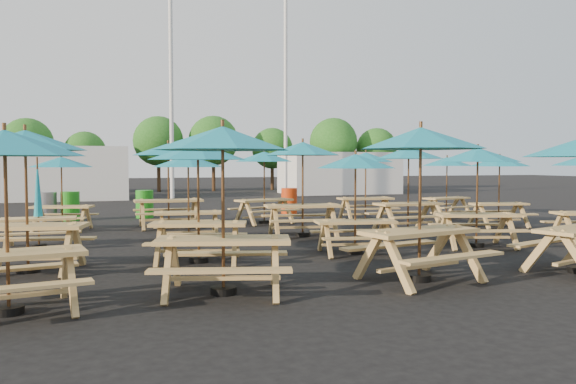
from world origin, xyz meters
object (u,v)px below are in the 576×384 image
object	(u,v)px
picnic_unit_4	(223,150)
waste_bin_0	(47,207)
picnic_unit_10	(303,155)
picnic_unit_8	(421,149)
picnic_unit_2	(38,211)
picnic_unit_3	(61,167)
picnic_unit_1	(25,150)
waste_bin_3	(289,201)
picnic_unit_9	(355,168)
waste_bin_1	(70,206)
picnic_unit_11	(264,162)
picnic_unit_15	(366,162)
picnic_unit_14	(409,159)
picnic_unit_5	(198,159)
picnic_unit_19	(447,166)
picnic_unit_13	(478,162)
waste_bin_2	(145,204)
picnic_unit_18	(500,166)
picnic_unit_0	(5,155)
picnic_unit_6	(188,167)

from	to	relation	value
picnic_unit_4	waste_bin_0	xyz separation A→B (m)	(-3.57, 12.05, -1.66)
picnic_unit_10	picnic_unit_8	bearing A→B (deg)	-83.26
picnic_unit_2	picnic_unit_3	size ratio (longest dim) A/B	0.97
picnic_unit_1	picnic_unit_2	bearing A→B (deg)	105.17
picnic_unit_10	waste_bin_3	distance (m)	6.88
picnic_unit_9	waste_bin_1	xyz separation A→B (m)	(-6.27, 9.29, -1.35)
picnic_unit_11	waste_bin_3	xyz separation A→B (m)	(1.83, 3.08, -1.50)
picnic_unit_9	picnic_unit_11	distance (m)	6.44
picnic_unit_15	picnic_unit_14	bearing A→B (deg)	-87.81
picnic_unit_5	picnic_unit_19	size ratio (longest dim) A/B	1.10
picnic_unit_15	waste_bin_3	size ratio (longest dim) A/B	2.37
picnic_unit_19	picnic_unit_14	bearing A→B (deg)	-149.13
picnic_unit_3	picnic_unit_13	xyz separation A→B (m)	(9.41, -6.27, 0.15)
picnic_unit_10	waste_bin_2	bearing A→B (deg)	126.90
picnic_unit_9	picnic_unit_18	xyz separation A→B (m)	(6.32, 3.35, 0.01)
picnic_unit_10	picnic_unit_15	bearing A→B (deg)	50.40
waste_bin_3	picnic_unit_10	bearing A→B (deg)	-104.79
picnic_unit_4	picnic_unit_14	distance (m)	8.85
picnic_unit_19	picnic_unit_1	bearing A→B (deg)	-165.74
picnic_unit_10	waste_bin_0	size ratio (longest dim) A/B	2.57
picnic_unit_8	picnic_unit_13	distance (m)	4.36
picnic_unit_9	waste_bin_3	xyz separation A→B (m)	(1.58, 9.51, -1.35)
waste_bin_3	waste_bin_1	bearing A→B (deg)	-178.39
picnic_unit_8	picnic_unit_15	size ratio (longest dim) A/B	1.10
picnic_unit_13	waste_bin_3	xyz separation A→B (m)	(-1.52, 9.45, -1.49)
picnic_unit_5	picnic_unit_15	world-z (taller)	picnic_unit_5
picnic_unit_2	picnic_unit_18	bearing A→B (deg)	0.79
waste_bin_3	picnic_unit_5	bearing A→B (deg)	-117.39
picnic_unit_3	picnic_unit_15	xyz separation A→B (m)	(9.53, -0.09, 0.15)
picnic_unit_0	picnic_unit_5	bearing A→B (deg)	35.62
picnic_unit_15	waste_bin_0	distance (m)	10.76
picnic_unit_14	picnic_unit_3	bearing A→B (deg)	158.84
picnic_unit_13	picnic_unit_2	bearing A→B (deg)	178.47
picnic_unit_19	picnic_unit_11	bearing A→B (deg)	166.46
picnic_unit_6	picnic_unit_15	bearing A→B (deg)	30.91
picnic_unit_1	picnic_unit_5	xyz separation A→B (m)	(3.06, 0.06, -0.16)
waste_bin_1	waste_bin_3	size ratio (longest dim) A/B	1.00
picnic_unit_0	picnic_unit_4	size ratio (longest dim) A/B	0.95
picnic_unit_10	waste_bin_3	world-z (taller)	picnic_unit_10
picnic_unit_6	picnic_unit_11	distance (m)	4.33
picnic_unit_5	picnic_unit_6	world-z (taller)	picnic_unit_5
picnic_unit_1	picnic_unit_9	xyz separation A→B (m)	(6.41, 0.07, -0.34)
picnic_unit_1	waste_bin_0	bearing A→B (deg)	105.81
picnic_unit_5	picnic_unit_19	world-z (taller)	picnic_unit_5
picnic_unit_11	waste_bin_2	distance (m)	4.92
picnic_unit_2	picnic_unit_8	xyz separation A→B (m)	(6.42, -5.83, 1.33)
picnic_unit_8	picnic_unit_19	xyz separation A→B (m)	(6.54, 9.10, -0.33)
picnic_unit_1	picnic_unit_8	bearing A→B (deg)	-11.66
waste_bin_3	picnic_unit_9	bearing A→B (deg)	-99.44
picnic_unit_0	picnic_unit_10	xyz separation A→B (m)	(6.14, 6.09, 0.11)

